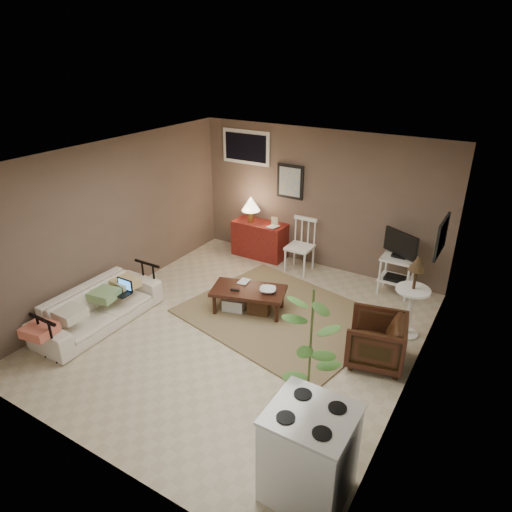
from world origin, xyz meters
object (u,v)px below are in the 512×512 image
Objects in this scene: side_table at (414,287)px; potted_plant at (310,355)px; spindle_chair at (300,247)px; tv_stand at (398,262)px; stove at (309,454)px; red_console at (259,236)px; coffee_table at (248,298)px; sofa at (98,302)px; armchair at (376,338)px.

potted_plant reaches higher than side_table.
spindle_chair is 0.89× the size of tv_stand.
tv_stand is 1.17m from side_table.
tv_stand is 1.14× the size of stove.
coffee_table is at bearing -63.80° from red_console.
potted_plant is at bearing -42.48° from coffee_table.
stove is at bearing -64.11° from potted_plant.
potted_plant reaches higher than sofa.
stove is (0.34, -3.94, -0.10)m from tv_stand.
spindle_chair is 1.35× the size of armchair.
spindle_chair is at bearing -145.75° from armchair.
tv_stand is at bearing 94.92° from stove.
sofa is at bearing -137.74° from tv_stand.
coffee_table is 1.70× the size of armchair.
red_console is 2.59m from tv_stand.
sofa is at bearing -103.36° from red_console.
armchair is at bearing -5.16° from coffee_table.
potted_plant reaches higher than tv_stand.
spindle_chair is 1.66m from tv_stand.
potted_plant reaches higher than stove.
tv_stand reaches higher than stove.
stove is (0.36, -0.74, -0.41)m from potted_plant.
spindle_chair is 0.58× the size of potted_plant.
armchair is (1.92, -1.81, -0.09)m from spindle_chair.
spindle_chair is at bearing -29.21° from sofa.
tv_stand reaches higher than sofa.
side_table is at bearing -21.06° from red_console.
coffee_table is 1.64m from spindle_chair.
spindle_chair is 2.37m from side_table.
tv_stand is (1.70, 1.67, 0.33)m from coffee_table.
side_table reaches higher than sofa.
side_table is (3.79, 1.97, 0.38)m from sofa.
red_console is 3.28m from side_table.
sofa is at bearing -119.21° from spindle_chair.
side_table is at bearing 77.23° from potted_plant.
coffee_table is at bearing -164.15° from side_table.
red_console is 0.94m from spindle_chair.
spindle_chair reaches higher than armchair.
tv_stand reaches higher than coffee_table.
potted_plant is at bearing -102.77° from side_table.
sofa reaches higher than armchair.
potted_plant is 0.92m from stove.
stove reaches higher than armchair.
side_table is 1.29× the size of stove.
tv_stand is at bearing -2.69° from red_console.
side_table is (2.17, 0.62, 0.51)m from coffee_table.
spindle_chair is 2.64m from armchair.
coffee_table is at bearing 131.84° from stove.
red_console is 3.46m from armchair.
stove is (3.66, -0.92, 0.10)m from sofa.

